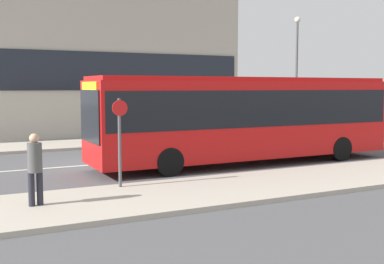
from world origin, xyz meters
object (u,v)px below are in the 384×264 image
(street_lamp, at_px, (297,63))
(pedestrian_near_stop, at_px, (35,165))
(parked_car_1, at_px, (375,124))
(bus_stop_sign, at_px, (120,135))
(city_bus, at_px, (246,114))
(parked_car_0, at_px, (314,128))

(street_lamp, bearing_deg, pedestrian_near_stop, -146.42)
(parked_car_1, distance_m, street_lamp, 6.39)
(bus_stop_sign, bearing_deg, pedestrian_near_stop, -155.10)
(city_bus, bearing_deg, bus_stop_sign, -151.31)
(parked_car_1, xyz_separation_m, pedestrian_near_stop, (-21.68, -9.62, 0.47))
(city_bus, distance_m, bus_stop_sign, 6.49)
(parked_car_0, distance_m, street_lamp, 4.15)
(pedestrian_near_stop, bearing_deg, parked_car_1, 13.97)
(parked_car_0, distance_m, parked_car_1, 5.16)
(pedestrian_near_stop, relative_size, bus_stop_sign, 0.69)
(parked_car_0, height_order, street_lamp, street_lamp)
(street_lamp, bearing_deg, city_bus, -138.68)
(pedestrian_near_stop, height_order, bus_stop_sign, bus_stop_sign)
(parked_car_1, relative_size, street_lamp, 0.64)
(parked_car_0, xyz_separation_m, pedestrian_near_stop, (-16.53, -9.26, 0.49))
(pedestrian_near_stop, distance_m, street_lamp, 20.29)
(parked_car_1, bearing_deg, bus_stop_sign, -156.21)
(parked_car_0, relative_size, street_lamp, 0.63)
(parked_car_0, height_order, parked_car_1, parked_car_1)
(parked_car_0, relative_size, bus_stop_sign, 1.75)
(city_bus, height_order, parked_car_1, city_bus)
(parked_car_0, distance_m, bus_stop_sign, 16.26)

